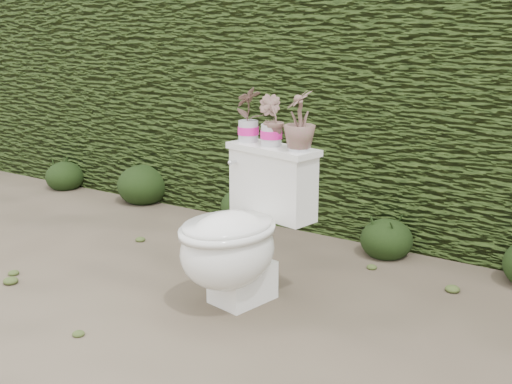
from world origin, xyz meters
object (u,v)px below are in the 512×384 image
Objects in this scene: toilet at (240,236)px; potted_plant_center at (271,122)px; potted_plant_left at (248,116)px; potted_plant_right at (300,122)px.

potted_plant_center is (0.04, 0.24, 0.54)m from toilet.
potted_plant_right is at bearing 95.67° from potted_plant_left.
potted_plant_right reaches higher than potted_plant_center.
toilet is 2.84× the size of potted_plant_left.
potted_plant_left reaches higher than potted_plant_center.
potted_plant_left is 0.98× the size of potted_plant_right.
potted_plant_center is (0.16, -0.03, -0.02)m from potted_plant_left.
toilet is at bearing 82.50° from potted_plant_center.
potted_plant_right reaches higher than toilet.
toilet is at bearing -81.48° from potted_plant_right.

